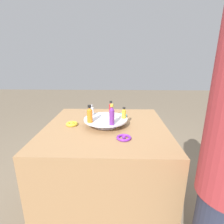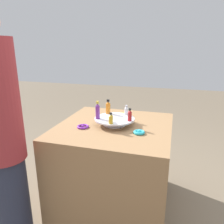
{
  "view_description": "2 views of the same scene",
  "coord_description": "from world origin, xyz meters",
  "px_view_note": "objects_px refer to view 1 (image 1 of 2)",
  "views": [
    {
      "loc": [
        -1.26,
        -0.08,
        1.26
      ],
      "look_at": [
        -0.05,
        -0.05,
        0.89
      ],
      "focal_mm": 28.0,
      "sensor_mm": 36.0,
      "label": 1
    },
    {
      "loc": [
        0.45,
        -1.65,
        1.4
      ],
      "look_at": [
        -0.02,
        -0.02,
        0.88
      ],
      "focal_mm": 35.0,
      "sensor_mm": 36.0,
      "label": 2
    }
  ],
  "objects_px": {
    "ribbon_bow_gold": "(72,124)",
    "bottle_clear": "(92,110)",
    "bottle_gold": "(124,113)",
    "ribbon_bow_purple": "(124,138)",
    "bottle_orange": "(90,114)",
    "bottle_purple": "(112,115)",
    "ribbon_bow_teal": "(122,115)",
    "display_stand": "(106,121)",
    "bottle_red": "(111,108)"
  },
  "relations": [
    {
      "from": "bottle_orange",
      "to": "bottle_purple",
      "type": "height_order",
      "value": "bottle_purple"
    },
    {
      "from": "bottle_clear",
      "to": "bottle_purple",
      "type": "height_order",
      "value": "bottle_purple"
    },
    {
      "from": "bottle_purple",
      "to": "ribbon_bow_purple",
      "type": "relative_size",
      "value": 1.53
    },
    {
      "from": "bottle_gold",
      "to": "ribbon_bow_gold",
      "type": "bearing_deg",
      "value": 91.19
    },
    {
      "from": "bottle_gold",
      "to": "ribbon_bow_teal",
      "type": "xyz_separation_m",
      "value": [
        0.22,
        0.01,
        -0.09
      ]
    },
    {
      "from": "ribbon_bow_purple",
      "to": "ribbon_bow_teal",
      "type": "distance_m",
      "value": 0.46
    },
    {
      "from": "bottle_clear",
      "to": "bottle_orange",
      "type": "relative_size",
      "value": 0.67
    },
    {
      "from": "bottle_orange",
      "to": "bottle_purple",
      "type": "relative_size",
      "value": 0.86
    },
    {
      "from": "bottle_clear",
      "to": "bottle_orange",
      "type": "distance_m",
      "value": 0.16
    },
    {
      "from": "bottle_gold",
      "to": "bottle_purple",
      "type": "relative_size",
      "value": 0.59
    },
    {
      "from": "bottle_clear",
      "to": "ribbon_bow_purple",
      "type": "distance_m",
      "value": 0.4
    },
    {
      "from": "bottle_clear",
      "to": "ribbon_bow_teal",
      "type": "relative_size",
      "value": 0.98
    },
    {
      "from": "bottle_orange",
      "to": "ribbon_bow_teal",
      "type": "height_order",
      "value": "bottle_orange"
    },
    {
      "from": "bottle_gold",
      "to": "bottle_orange",
      "type": "relative_size",
      "value": 0.69
    },
    {
      "from": "display_stand",
      "to": "bottle_clear",
      "type": "relative_size",
      "value": 3.92
    },
    {
      "from": "bottle_purple",
      "to": "ribbon_bow_gold",
      "type": "relative_size",
      "value": 1.62
    },
    {
      "from": "bottle_purple",
      "to": "ribbon_bow_gold",
      "type": "xyz_separation_m",
      "value": [
        0.13,
        0.31,
        -0.12
      ]
    },
    {
      "from": "ribbon_bow_gold",
      "to": "display_stand",
      "type": "bearing_deg",
      "value": -90.05
    },
    {
      "from": "bottle_red",
      "to": "ribbon_bow_gold",
      "type": "relative_size",
      "value": 1.13
    },
    {
      "from": "bottle_clear",
      "to": "bottle_purple",
      "type": "xyz_separation_m",
      "value": [
        -0.2,
        -0.17,
        0.03
      ]
    },
    {
      "from": "display_stand",
      "to": "bottle_orange",
      "type": "xyz_separation_m",
      "value": [
        -0.09,
        0.11,
        0.08
      ]
    },
    {
      "from": "bottle_red",
      "to": "bottle_clear",
      "type": "bearing_deg",
      "value": 111.57
    },
    {
      "from": "bottle_red",
      "to": "ribbon_bow_purple",
      "type": "relative_size",
      "value": 1.07
    },
    {
      "from": "bottle_red",
      "to": "ribbon_bow_purple",
      "type": "xyz_separation_m",
      "value": [
        -0.36,
        -0.1,
        -0.1
      ]
    },
    {
      "from": "display_stand",
      "to": "bottle_red",
      "type": "height_order",
      "value": "bottle_red"
    },
    {
      "from": "ribbon_bow_gold",
      "to": "ribbon_bow_teal",
      "type": "bearing_deg",
      "value": -60.05
    },
    {
      "from": "bottle_clear",
      "to": "ribbon_bow_gold",
      "type": "distance_m",
      "value": 0.19
    },
    {
      "from": "bottle_clear",
      "to": "ribbon_bow_purple",
      "type": "relative_size",
      "value": 0.88
    },
    {
      "from": "display_stand",
      "to": "ribbon_bow_purple",
      "type": "bearing_deg",
      "value": -150.05
    },
    {
      "from": "bottle_orange",
      "to": "bottle_purple",
      "type": "distance_m",
      "value": 0.16
    },
    {
      "from": "bottle_orange",
      "to": "ribbon_bow_teal",
      "type": "bearing_deg",
      "value": -37.05
    },
    {
      "from": "bottle_orange",
      "to": "ribbon_bow_gold",
      "type": "height_order",
      "value": "bottle_orange"
    },
    {
      "from": "bottle_clear",
      "to": "bottle_gold",
      "type": "bearing_deg",
      "value": -104.43
    },
    {
      "from": "bottle_clear",
      "to": "bottle_purple",
      "type": "bearing_deg",
      "value": -140.43
    },
    {
      "from": "bottle_gold",
      "to": "bottle_purple",
      "type": "distance_m",
      "value": 0.17
    },
    {
      "from": "bottle_clear",
      "to": "ribbon_bow_teal",
      "type": "distance_m",
      "value": 0.31
    },
    {
      "from": "ribbon_bow_gold",
      "to": "bottle_red",
      "type": "bearing_deg",
      "value": -65.8
    },
    {
      "from": "bottle_gold",
      "to": "ribbon_bow_gold",
      "type": "xyz_separation_m",
      "value": [
        -0.01,
        0.4,
        -0.09
      ]
    },
    {
      "from": "display_stand",
      "to": "bottle_orange",
      "type": "height_order",
      "value": "bottle_orange"
    },
    {
      "from": "ribbon_bow_teal",
      "to": "bottle_clear",
      "type": "bearing_deg",
      "value": 121.7
    },
    {
      "from": "ribbon_bow_teal",
      "to": "bottle_gold",
      "type": "bearing_deg",
      "value": -178.34
    },
    {
      "from": "bottle_gold",
      "to": "ribbon_bow_purple",
      "type": "distance_m",
      "value": 0.25
    },
    {
      "from": "ribbon_bow_gold",
      "to": "bottle_clear",
      "type": "bearing_deg",
      "value": -63.18
    },
    {
      "from": "display_stand",
      "to": "bottle_purple",
      "type": "height_order",
      "value": "bottle_purple"
    },
    {
      "from": "bottle_clear",
      "to": "ribbon_bow_teal",
      "type": "xyz_separation_m",
      "value": [
        0.15,
        -0.25,
        -0.09
      ]
    },
    {
      "from": "bottle_gold",
      "to": "bottle_clear",
      "type": "xyz_separation_m",
      "value": [
        0.07,
        0.26,
        -0.0
      ]
    },
    {
      "from": "bottle_gold",
      "to": "bottle_red",
      "type": "relative_size",
      "value": 0.84
    },
    {
      "from": "bottle_gold",
      "to": "bottle_clear",
      "type": "relative_size",
      "value": 1.02
    },
    {
      "from": "bottle_orange",
      "to": "ribbon_bow_teal",
      "type": "distance_m",
      "value": 0.41
    },
    {
      "from": "bottle_purple",
      "to": "ribbon_bow_gold",
      "type": "bearing_deg",
      "value": 67.67
    }
  ]
}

